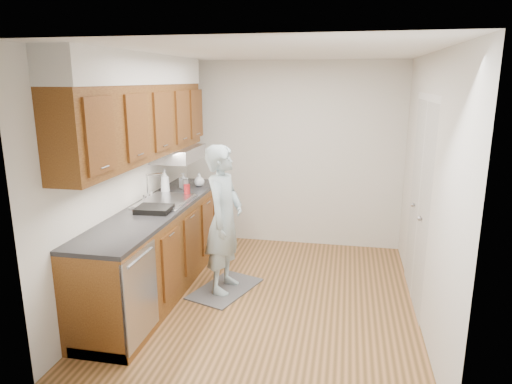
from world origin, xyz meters
TOP-DOWN VIEW (x-y plane):
  - floor at (0.00, 0.00)m, footprint 3.50×3.50m
  - ceiling at (0.00, 0.00)m, footprint 3.50×3.50m
  - wall_left at (-1.50, 0.00)m, footprint 0.02×3.50m
  - wall_right at (1.50, 0.00)m, footprint 0.02×3.50m
  - wall_back at (0.00, 1.75)m, footprint 3.00×0.02m
  - counter at (-1.20, -0.00)m, footprint 0.64×2.80m
  - upper_cabinets at (-1.33, 0.05)m, footprint 0.47×2.80m
  - closet_door at (1.49, 0.30)m, footprint 0.02×1.22m
  - floor_mat at (-0.50, 0.09)m, footprint 0.74×0.95m
  - person at (-0.50, 0.09)m, footprint 0.48×0.67m
  - soap_bottle_a at (-1.34, 0.57)m, footprint 0.15×0.15m
  - soap_bottle_b at (-1.22, 0.86)m, footprint 0.12×0.12m
  - soap_bottle_c at (-1.06, 0.99)m, footprint 0.18×0.18m
  - soda_can at (-1.05, 0.51)m, footprint 0.08×0.08m
  - steel_can at (-1.16, 0.76)m, footprint 0.09×0.09m
  - dish_rack at (-1.15, -0.20)m, footprint 0.36×0.31m

SIDE VIEW (x-z plane):
  - floor at x=0.00m, z-range 0.00..0.00m
  - floor_mat at x=-0.50m, z-range 0.00..0.02m
  - counter at x=-1.20m, z-range -0.16..1.14m
  - person at x=-0.50m, z-range 0.02..1.82m
  - dish_rack at x=-1.15m, z-range 0.94..0.99m
  - soda_can at x=-1.05m, z-range 0.94..1.07m
  - steel_can at x=-1.16m, z-range 0.94..1.07m
  - soap_bottle_c at x=-1.06m, z-range 0.94..1.11m
  - closet_door at x=1.49m, z-range 0.00..2.05m
  - soap_bottle_b at x=-1.22m, z-range 0.94..1.13m
  - soap_bottle_a at x=-1.34m, z-range 0.94..1.22m
  - wall_left at x=-1.50m, z-range 0.00..2.50m
  - wall_right at x=1.50m, z-range 0.00..2.50m
  - wall_back at x=0.00m, z-range 0.00..2.50m
  - upper_cabinets at x=-1.33m, z-range 1.34..2.55m
  - ceiling at x=0.00m, z-range 2.50..2.50m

